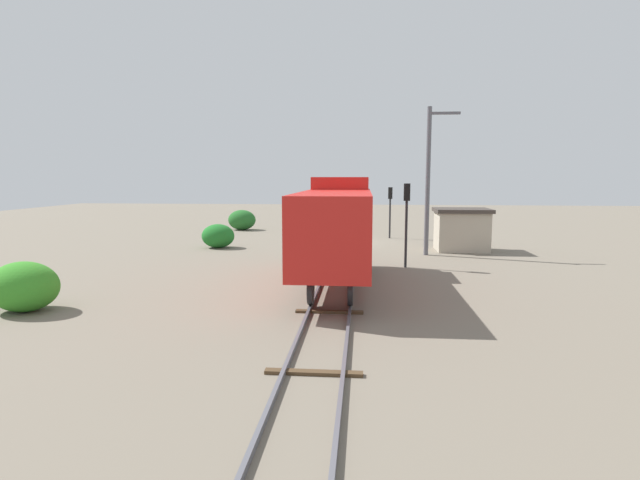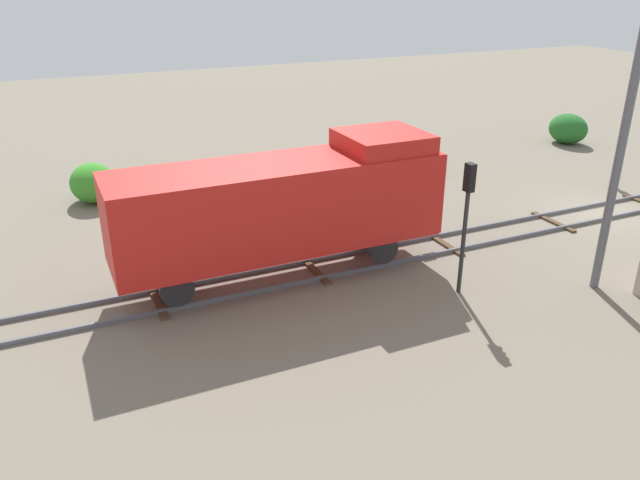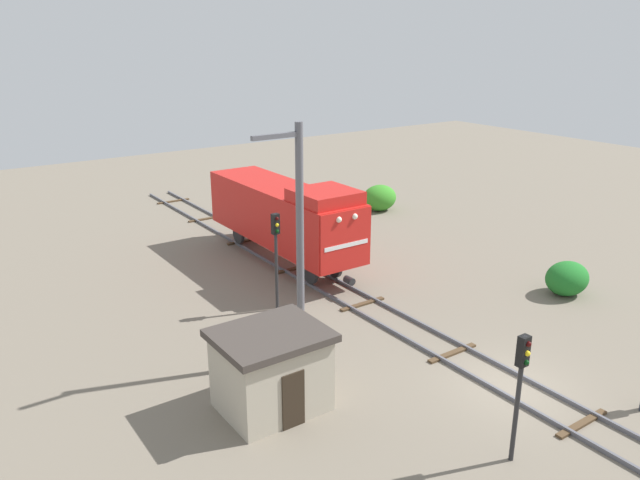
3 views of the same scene
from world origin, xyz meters
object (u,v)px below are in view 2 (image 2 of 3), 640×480
worker_near_track (617,168)px  catenary_mast (622,152)px  traffic_signal_mid (467,205)px  locomotive (285,202)px

worker_near_track → catenary_mast: (-7.46, 9.14, 3.71)m
traffic_signal_mid → worker_near_track: size_ratio=2.61×
locomotive → catenary_mast: size_ratio=1.30×
worker_near_track → catenary_mast: size_ratio=0.19×
catenary_mast → worker_near_track: bearing=-50.8°
locomotive → traffic_signal_mid: (-3.40, -4.81, 0.30)m
locomotive → catenary_mast: 10.68m
locomotive → worker_near_track: bearing=-82.5°
worker_near_track → traffic_signal_mid: bearing=-111.9°
catenary_mast → traffic_signal_mid: bearing=69.3°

